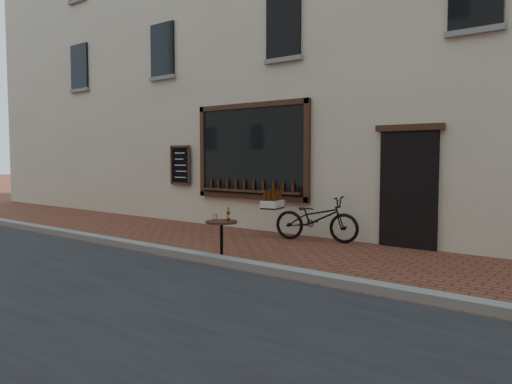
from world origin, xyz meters
The scene contains 5 objects.
ground centered at (0.00, 0.00, 0.00)m, with size 90.00×90.00×0.00m, color brown.
kerb centered at (0.00, 0.20, 0.06)m, with size 90.00×0.25×0.12m, color slate.
shop_building centered at (0.00, 6.50, 5.00)m, with size 28.00×6.20×10.00m.
cargo_bicycle centered at (0.12, 3.03, 0.47)m, with size 2.11×1.02×0.99m.
bistro_table centered at (0.00, 0.36, 0.48)m, with size 0.52×0.52×0.90m.
Camera 1 is at (5.50, -5.60, 1.71)m, focal length 35.00 mm.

